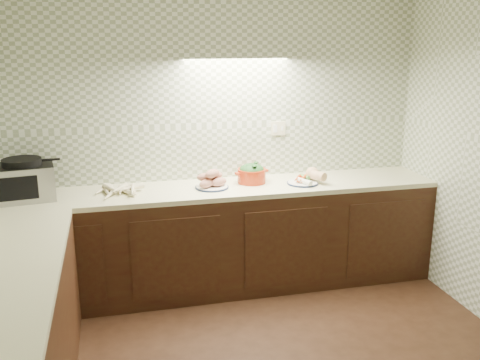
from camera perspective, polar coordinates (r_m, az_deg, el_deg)
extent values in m
cube|color=gray|center=(4.61, -2.41, 4.99)|extent=(3.60, 0.05, 2.60)
cube|color=beige|center=(4.75, 4.10, 5.52)|extent=(0.13, 0.01, 0.12)
cube|color=black|center=(4.59, -1.62, -6.37)|extent=(3.60, 0.60, 0.86)
cube|color=beige|center=(4.44, -1.66, -0.97)|extent=(3.60, 0.60, 0.04)
cube|color=black|center=(4.40, -22.07, -0.20)|extent=(0.48, 0.39, 0.27)
cube|color=#969599|center=(4.24, -22.07, -0.78)|extent=(0.44, 0.07, 0.27)
cube|color=black|center=(4.24, -22.07, -0.78)|extent=(0.29, 0.04, 0.18)
cylinder|color=black|center=(4.36, -22.27, 1.79)|extent=(0.32, 0.32, 0.05)
cone|color=beige|center=(4.33, -13.75, -1.26)|extent=(0.19, 0.15, 0.05)
cone|color=beige|center=(4.37, -11.27, -0.93)|extent=(0.13, 0.22, 0.05)
cone|color=beige|center=(4.44, -12.56, -0.78)|extent=(0.07, 0.21, 0.04)
cone|color=beige|center=(4.30, -13.59, -1.33)|extent=(0.14, 0.23, 0.05)
cone|color=beige|center=(4.30, -13.18, -1.34)|extent=(0.17, 0.16, 0.05)
cone|color=beige|center=(4.32, -13.91, -1.30)|extent=(0.16, 0.18, 0.05)
cone|color=beige|center=(4.32, -11.18, -1.10)|extent=(0.18, 0.20, 0.05)
cone|color=beige|center=(4.39, -11.09, -0.87)|extent=(0.17, 0.19, 0.05)
cone|color=beige|center=(4.30, -12.02, -0.90)|extent=(0.12, 0.24, 0.05)
cone|color=beige|center=(4.30, -12.63, -1.02)|extent=(0.14, 0.22, 0.04)
cone|color=beige|center=(4.40, -11.81, -0.57)|extent=(0.22, 0.17, 0.04)
cone|color=beige|center=(4.42, -11.16, -0.49)|extent=(0.14, 0.18, 0.05)
cylinder|color=#131D3F|center=(4.41, -3.01, -0.77)|extent=(0.28, 0.28, 0.01)
cylinder|color=white|center=(4.41, -3.01, -0.75)|extent=(0.26, 0.26, 0.02)
ellipsoid|color=#A26A56|center=(4.35, -3.59, -0.37)|extent=(0.17, 0.12, 0.07)
ellipsoid|color=#A26A56|center=(4.39, -2.27, -0.21)|extent=(0.17, 0.12, 0.07)
ellipsoid|color=#A26A56|center=(4.44, -3.31, -0.06)|extent=(0.17, 0.12, 0.07)
ellipsoid|color=#A26A56|center=(4.39, -3.66, 0.31)|extent=(0.17, 0.12, 0.07)
ellipsoid|color=#A26A56|center=(4.43, -2.81, 0.47)|extent=(0.17, 0.12, 0.07)
ellipsoid|color=#A26A56|center=(4.37, -2.97, 0.70)|extent=(0.17, 0.12, 0.07)
cylinder|color=black|center=(4.53, -3.01, -0.09)|extent=(0.13, 0.13, 0.05)
sphere|color=maroon|center=(4.52, -3.18, 0.38)|extent=(0.07, 0.07, 0.07)
sphere|color=white|center=(4.53, -2.71, 0.33)|extent=(0.04, 0.04, 0.04)
cylinder|color=#AE2C0E|center=(4.54, 1.25, 0.45)|extent=(0.29, 0.29, 0.12)
cube|color=#AE2C0E|center=(4.48, -0.27, 0.67)|extent=(0.04, 0.06, 0.02)
cube|color=#AE2C0E|center=(4.60, 2.74, 1.05)|extent=(0.04, 0.06, 0.02)
ellipsoid|color=#2A5C25|center=(4.53, 1.26, 1.04)|extent=(0.21, 0.21, 0.12)
cylinder|color=#131D3F|center=(4.55, 6.68, -0.32)|extent=(0.27, 0.27, 0.01)
cylinder|color=white|center=(4.55, 6.69, -0.30)|extent=(0.25, 0.25, 0.02)
cone|color=#C24616|center=(4.56, 6.13, 0.03)|extent=(0.12, 0.13, 0.03)
cone|color=#C24616|center=(4.55, 6.50, 0.01)|extent=(0.10, 0.15, 0.03)
cone|color=#C24616|center=(4.55, 6.62, 0.01)|extent=(0.06, 0.15, 0.03)
cone|color=#C24616|center=(4.54, 6.55, 0.21)|extent=(0.11, 0.14, 0.03)
cone|color=#C24616|center=(4.53, 6.31, 0.16)|extent=(0.09, 0.15, 0.03)
cylinder|color=white|center=(4.49, 6.81, -0.14)|extent=(0.11, 0.17, 0.04)
cylinder|color=#3C7530|center=(4.62, 6.91, 0.30)|extent=(0.08, 0.11, 0.05)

